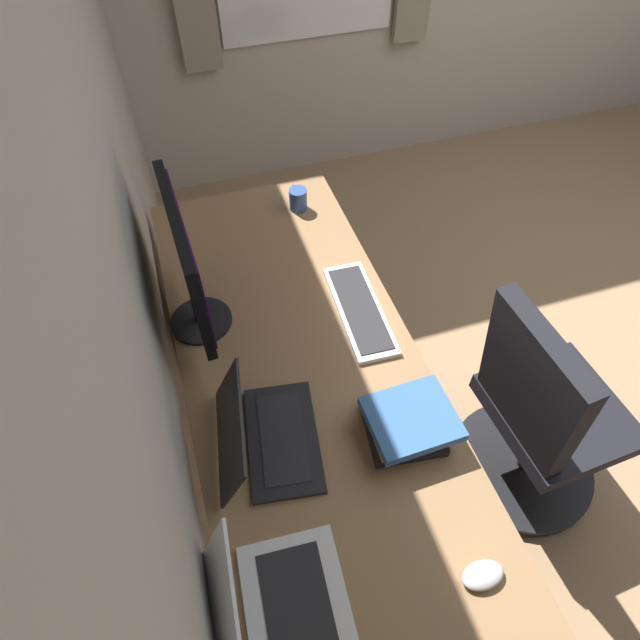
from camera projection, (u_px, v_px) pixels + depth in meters
name	position (u px, v px, depth m)	size (l,w,h in m)	color
wall_back	(95.00, 240.00, 1.14)	(4.58, 0.10, 2.60)	beige
desk	(305.00, 382.00, 1.67)	(1.88, 0.73, 0.73)	#936D47
drawer_pedestal	(269.00, 336.00, 2.18)	(0.40, 0.51, 0.69)	#936D47
monitor_primary	(187.00, 265.00, 1.54)	(0.50, 0.20, 0.46)	black
laptop_leftmost	(268.00, 608.00, 1.15)	(0.33, 0.34, 0.22)	white
laptop_left	(262.00, 435.00, 1.42)	(0.38, 0.32, 0.18)	black
keyboard_main	(360.00, 309.00, 1.76)	(0.43, 0.16, 0.02)	silver
mouse_main	(483.00, 575.00, 1.23)	(0.06, 0.10, 0.03)	silver
book_stack_near	(408.00, 423.00, 1.44)	(0.22, 0.24, 0.10)	black
coffee_mug	(298.00, 199.00, 2.08)	(0.11, 0.07, 0.09)	#335193
office_chair	(538.00, 419.00, 1.81)	(0.56, 0.56, 0.97)	black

